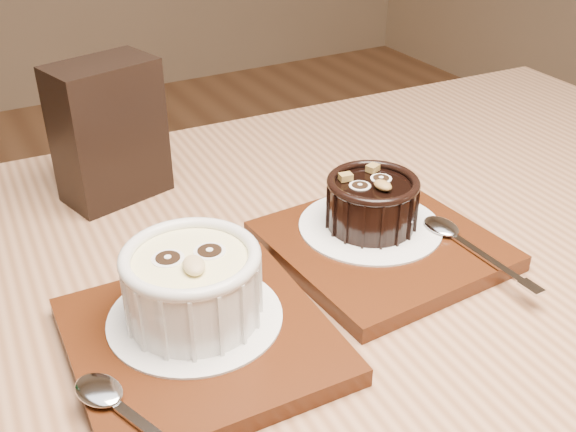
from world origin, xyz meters
name	(u,v)px	position (x,y,z in m)	size (l,w,h in m)	color
table	(310,401)	(-0.08, -0.16, 0.66)	(1.23, 0.85, 0.75)	#8B5C3C
tray_left	(201,340)	(-0.17, -0.15, 0.76)	(0.18, 0.18, 0.01)	#491F0C
doily_left	(195,317)	(-0.17, -0.13, 0.77)	(0.13, 0.13, 0.00)	white
ramekin_white	(192,282)	(-0.17, -0.13, 0.80)	(0.10, 0.10, 0.06)	silver
spoon_left	(134,417)	(-0.24, -0.21, 0.77)	(0.03, 0.13, 0.01)	silver
tray_right	(381,246)	(0.02, -0.11, 0.76)	(0.18, 0.18, 0.01)	#491F0C
doily_right	(370,226)	(0.02, -0.09, 0.77)	(0.13, 0.13, 0.00)	white
ramekin_dark	(372,200)	(0.02, -0.09, 0.79)	(0.08, 0.08, 0.05)	black
spoon_right	(469,244)	(0.07, -0.16, 0.77)	(0.03, 0.13, 0.01)	silver
condiment_stand	(109,132)	(-0.16, 0.11, 0.82)	(0.10, 0.06, 0.14)	black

